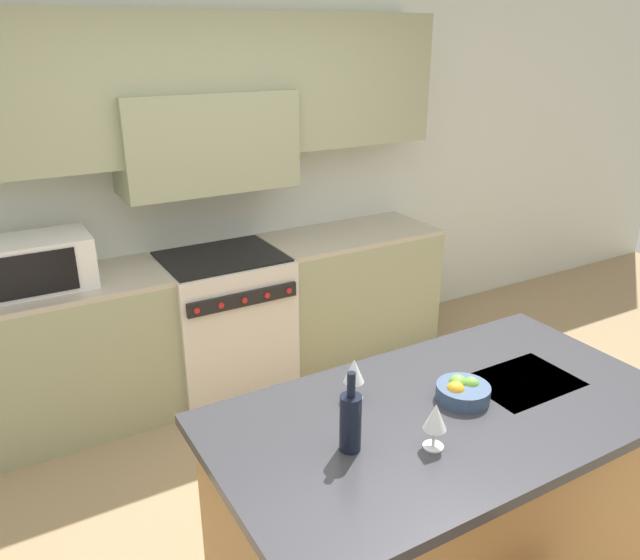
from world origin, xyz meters
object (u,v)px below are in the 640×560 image
Objects in this scene: wine_glass_near at (435,418)px; fruit_bowl at (462,391)px; microwave at (40,263)px; wine_glass_far at (354,372)px; wine_bottle at (350,421)px; range_stove at (225,321)px.

fruit_bowl is (0.30, 0.19, -0.08)m from wine_glass_near.
wine_glass_far is (0.91, -1.83, -0.05)m from microwave.
wine_bottle is (0.72, -2.10, -0.05)m from microwave.
fruit_bowl is at bearing 4.78° from wine_bottle.
range_stove is at bearing 85.14° from wine_glass_far.
wine_glass_far reaches higher than range_stove.
fruit_bowl is (0.37, -0.22, -0.08)m from wine_glass_far.
microwave is at bearing 116.49° from wine_glass_far.
range_stove is 1.23m from microwave.
wine_bottle is at bearing -99.34° from range_stove.
wine_glass_far is at bearing 100.10° from wine_glass_near.
microwave is at bearing 109.04° from wine_bottle.
wine_glass_far is (-0.07, 0.41, 0.00)m from wine_glass_near.
fruit_bowl is at bearing -83.85° from range_stove.
wine_glass_near is at bearing -79.90° from wine_glass_far.
wine_bottle is 1.43× the size of fruit_bowl.
microwave is 1.81× the size of wine_bottle.
wine_bottle reaches higher than fruit_bowl.
wine_glass_far is (-0.15, -1.81, 0.56)m from range_stove.
wine_glass_far is at bearing 54.94° from wine_bottle.
wine_bottle is at bearing -175.22° from fruit_bowl.
wine_glass_near is 0.36m from fruit_bowl.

